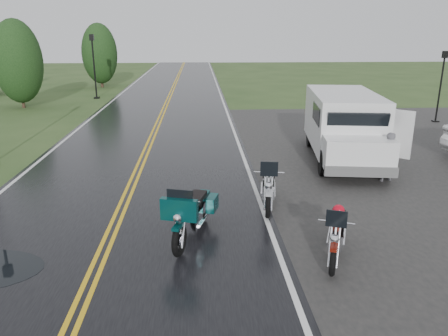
# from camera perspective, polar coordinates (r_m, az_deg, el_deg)

# --- Properties ---
(ground) EXTENTS (120.00, 120.00, 0.00)m
(ground) POSITION_cam_1_polar(r_m,az_deg,el_deg) (10.77, -14.56, -8.54)
(ground) COLOR #2D471E
(ground) RESTS_ON ground
(road) EXTENTS (8.00, 100.00, 0.04)m
(road) POSITION_cam_1_polar(r_m,az_deg,el_deg) (20.15, -9.34, 4.00)
(road) COLOR black
(road) RESTS_ON ground
(parking_pad) EXTENTS (14.00, 24.00, 0.03)m
(parking_pad) POSITION_cam_1_polar(r_m,az_deg,el_deg) (17.61, 27.06, 0.32)
(parking_pad) COLOR black
(parking_pad) RESTS_ON ground
(motorcycle_red) EXTENTS (1.51, 2.33, 1.29)m
(motorcycle_red) POSITION_cam_1_polar(r_m,az_deg,el_deg) (8.77, 14.17, -10.05)
(motorcycle_red) COLOR #5F130A
(motorcycle_red) RESTS_ON ground
(motorcycle_teal) EXTENTS (1.54, 2.62, 1.46)m
(motorcycle_teal) POSITION_cam_1_polar(r_m,az_deg,el_deg) (9.20, -5.93, -7.67)
(motorcycle_teal) COLOR #043333
(motorcycle_teal) RESTS_ON ground
(motorcycle_silver) EXTENTS (1.26, 2.54, 1.44)m
(motorcycle_silver) POSITION_cam_1_polar(r_m,az_deg,el_deg) (11.05, 5.82, -3.33)
(motorcycle_silver) COLOR #AFB2B7
(motorcycle_silver) RESTS_ON ground
(van_white) EXTENTS (3.24, 6.64, 2.51)m
(van_white) POSITION_cam_1_polar(r_m,az_deg,el_deg) (14.61, 13.15, 3.65)
(van_white) COLOR white
(van_white) RESTS_ON ground
(person_at_van) EXTENTS (0.66, 0.52, 1.59)m
(person_at_van) POSITION_cam_1_polar(r_m,az_deg,el_deg) (14.72, 20.58, 1.25)
(person_at_van) COLOR #504F54
(person_at_van) RESTS_ON ground
(lamp_post_far_left) EXTENTS (0.38, 0.38, 4.48)m
(lamp_post_far_left) POSITION_cam_1_polar(r_m,az_deg,el_deg) (32.85, -16.60, 12.57)
(lamp_post_far_left) COLOR black
(lamp_post_far_left) RESTS_ON ground
(lamp_post_far_right) EXTENTS (0.32, 0.32, 3.71)m
(lamp_post_far_right) POSITION_cam_1_polar(r_m,az_deg,el_deg) (25.64, 26.41, 9.46)
(lamp_post_far_right) COLOR black
(lamp_post_far_right) RESTS_ON ground
(tree_left_mid) EXTENTS (2.95, 2.95, 4.61)m
(tree_left_mid) POSITION_cam_1_polar(r_m,az_deg,el_deg) (30.30, -25.22, 11.44)
(tree_left_mid) COLOR #1E3D19
(tree_left_mid) RESTS_ON ground
(tree_left_far) EXTENTS (2.96, 2.96, 4.55)m
(tree_left_far) POSITION_cam_1_polar(r_m,az_deg,el_deg) (39.63, -15.87, 13.40)
(tree_left_far) COLOR #1E3D19
(tree_left_far) RESTS_ON ground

